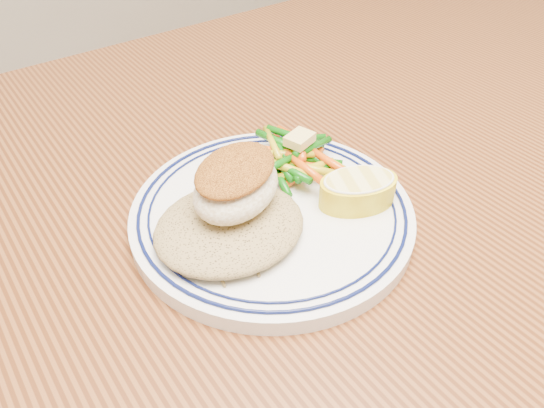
{
  "coord_description": "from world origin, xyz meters",
  "views": [
    {
      "loc": [
        -0.26,
        -0.29,
        1.07
      ],
      "look_at": [
        -0.05,
        -0.0,
        0.77
      ],
      "focal_mm": 35.0,
      "sensor_mm": 36.0,
      "label": 1
    }
  ],
  "objects_px": {
    "dining_table": "(308,269)",
    "vegetable_pile": "(296,157)",
    "rice_pilaf": "(229,224)",
    "fish_fillet": "(236,183)",
    "lemon_wedge": "(358,189)",
    "plate": "(272,213)"
  },
  "relations": [
    {
      "from": "plate",
      "to": "lemon_wedge",
      "type": "bearing_deg",
      "value": -29.57
    },
    {
      "from": "rice_pilaf",
      "to": "lemon_wedge",
      "type": "height_order",
      "value": "lemon_wedge"
    },
    {
      "from": "dining_table",
      "to": "lemon_wedge",
      "type": "xyz_separation_m",
      "value": [
        0.02,
        -0.04,
        0.13
      ]
    },
    {
      "from": "plate",
      "to": "lemon_wedge",
      "type": "distance_m",
      "value": 0.08
    },
    {
      "from": "rice_pilaf",
      "to": "dining_table",
      "type": "bearing_deg",
      "value": 5.42
    },
    {
      "from": "fish_fillet",
      "to": "lemon_wedge",
      "type": "bearing_deg",
      "value": -22.91
    },
    {
      "from": "vegetable_pile",
      "to": "rice_pilaf",
      "type": "bearing_deg",
      "value": -158.02
    },
    {
      "from": "rice_pilaf",
      "to": "lemon_wedge",
      "type": "xyz_separation_m",
      "value": [
        0.11,
        -0.03,
        0.0
      ]
    },
    {
      "from": "fish_fillet",
      "to": "vegetable_pile",
      "type": "distance_m",
      "value": 0.1
    },
    {
      "from": "vegetable_pile",
      "to": "lemon_wedge",
      "type": "xyz_separation_m",
      "value": [
        0.01,
        -0.07,
        0.0
      ]
    },
    {
      "from": "dining_table",
      "to": "fish_fillet",
      "type": "bearing_deg",
      "value": 178.66
    },
    {
      "from": "plate",
      "to": "fish_fillet",
      "type": "relative_size",
      "value": 2.33
    },
    {
      "from": "dining_table",
      "to": "vegetable_pile",
      "type": "relative_size",
      "value": 13.85
    },
    {
      "from": "dining_table",
      "to": "rice_pilaf",
      "type": "relative_size",
      "value": 11.67
    },
    {
      "from": "fish_fillet",
      "to": "dining_table",
      "type": "bearing_deg",
      "value": -1.34
    },
    {
      "from": "rice_pilaf",
      "to": "fish_fillet",
      "type": "distance_m",
      "value": 0.03
    },
    {
      "from": "dining_table",
      "to": "vegetable_pile",
      "type": "distance_m",
      "value": 0.13
    },
    {
      "from": "plate",
      "to": "fish_fillet",
      "type": "bearing_deg",
      "value": 172.44
    },
    {
      "from": "fish_fillet",
      "to": "vegetable_pile",
      "type": "xyz_separation_m",
      "value": [
        0.09,
        0.03,
        -0.03
      ]
    },
    {
      "from": "plate",
      "to": "vegetable_pile",
      "type": "bearing_deg",
      "value": 32.67
    },
    {
      "from": "plate",
      "to": "fish_fillet",
      "type": "xyz_separation_m",
      "value": [
        -0.03,
        0.0,
        0.05
      ]
    },
    {
      "from": "dining_table",
      "to": "plate",
      "type": "xyz_separation_m",
      "value": [
        -0.05,
        -0.0,
        0.11
      ]
    }
  ]
}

